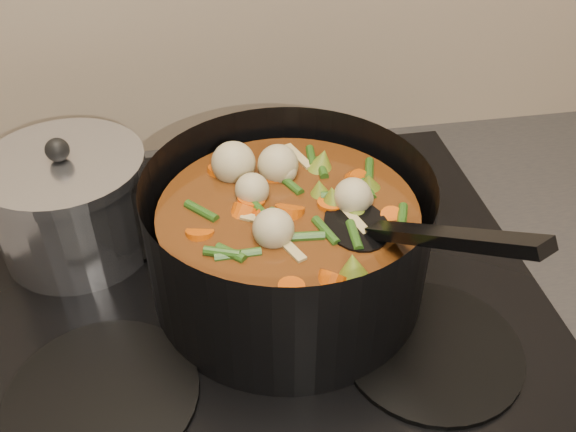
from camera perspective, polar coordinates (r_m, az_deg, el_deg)
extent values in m
cube|color=black|center=(0.75, -2.84, -8.11)|extent=(2.64, 0.64, 0.05)
cube|color=black|center=(0.73, -2.93, -6.24)|extent=(0.62, 0.54, 0.02)
cylinder|color=black|center=(0.64, -16.18, -15.05)|extent=(0.18, 0.18, 0.01)
cylinder|color=black|center=(0.67, 12.63, -11.46)|extent=(0.18, 0.18, 0.01)
cylinder|color=black|center=(0.82, -15.26, -0.40)|extent=(0.18, 0.18, 0.01)
cylinder|color=black|center=(0.84, 6.71, 1.93)|extent=(0.18, 0.18, 0.01)
cylinder|color=black|center=(0.66, 0.00, -1.92)|extent=(0.36, 0.36, 0.14)
cylinder|color=black|center=(0.71, 0.00, -6.04)|extent=(0.29, 0.29, 0.01)
cylinder|color=#602D10|center=(0.67, 0.00, -2.69)|extent=(0.26, 0.26, 0.10)
cylinder|color=orange|center=(0.65, 3.38, 0.79)|extent=(0.03, 0.03, 0.03)
cylinder|color=orange|center=(0.69, 2.99, 3.48)|extent=(0.04, 0.04, 0.03)
cylinder|color=orange|center=(0.72, -2.41, 5.14)|extent=(0.04, 0.04, 0.03)
cylinder|color=orange|center=(0.66, -4.30, 1.59)|extent=(0.03, 0.03, 0.03)
cylinder|color=orange|center=(0.62, -7.09, -1.66)|extent=(0.04, 0.04, 0.03)
cylinder|color=orange|center=(0.61, -0.98, -1.74)|extent=(0.04, 0.04, 0.03)
cylinder|color=orange|center=(0.60, 3.63, -3.02)|extent=(0.04, 0.04, 0.03)
cylinder|color=orange|center=(0.64, 8.89, -0.35)|extent=(0.03, 0.03, 0.03)
cylinder|color=orange|center=(0.67, 3.49, 2.30)|extent=(0.04, 0.04, 0.03)
cylinder|color=orange|center=(0.71, 0.02, 4.67)|extent=(0.04, 0.04, 0.03)
cylinder|color=orange|center=(0.66, -2.52, 1.80)|extent=(0.03, 0.03, 0.03)
cylinder|color=orange|center=(0.64, -6.17, -0.09)|extent=(0.04, 0.04, 0.03)
cylinder|color=orange|center=(0.58, -5.44, -4.67)|extent=(0.04, 0.04, 0.03)
sphere|color=tan|center=(0.65, 5.34, 1.90)|extent=(0.04, 0.04, 0.04)
sphere|color=tan|center=(0.68, -1.15, 4.38)|extent=(0.04, 0.04, 0.04)
sphere|color=tan|center=(0.62, -5.38, 0.39)|extent=(0.04, 0.04, 0.04)
sphere|color=tan|center=(0.59, 1.97, -2.06)|extent=(0.04, 0.04, 0.04)
sphere|color=tan|center=(0.66, 4.93, 2.59)|extent=(0.04, 0.04, 0.04)
cone|color=olive|center=(0.58, -2.36, -3.87)|extent=(0.04, 0.04, 0.03)
cone|color=olive|center=(0.61, 7.02, -1.06)|extent=(0.04, 0.04, 0.03)
cone|color=olive|center=(0.69, 3.87, 4.47)|extent=(0.04, 0.04, 0.03)
cone|color=olive|center=(0.69, -5.10, 3.89)|extent=(0.04, 0.04, 0.03)
cone|color=olive|center=(0.60, -6.24, -2.02)|extent=(0.04, 0.04, 0.03)
cone|color=olive|center=(0.58, 4.02, -3.38)|extent=(0.04, 0.04, 0.03)
cylinder|color=#2C5819|center=(0.67, 2.27, 2.72)|extent=(0.01, 0.04, 0.01)
cylinder|color=#2C5819|center=(0.72, -1.00, 5.69)|extent=(0.04, 0.03, 0.01)
cylinder|color=#2C5819|center=(0.68, -5.31, 3.48)|extent=(0.04, 0.02, 0.01)
cylinder|color=#2C5819|center=(0.64, -5.63, 0.55)|extent=(0.03, 0.04, 0.01)
cylinder|color=#2C5819|center=(0.61, -2.75, -1.07)|extent=(0.03, 0.04, 0.01)
cylinder|color=#2C5819|center=(0.56, 0.35, -5.42)|extent=(0.04, 0.02, 0.01)
cylinder|color=#2C5819|center=(0.60, 5.59, -2.52)|extent=(0.04, 0.03, 0.01)
cylinder|color=#2C5819|center=(0.64, 5.62, 0.79)|extent=(0.01, 0.04, 0.01)
cylinder|color=#2C5819|center=(0.66, 2.80, 2.44)|extent=(0.04, 0.03, 0.01)
cylinder|color=#2C5819|center=(0.72, 0.45, 5.72)|extent=(0.04, 0.02, 0.01)
cylinder|color=#2C5819|center=(0.69, -4.39, 3.99)|extent=(0.02, 0.04, 0.01)
cylinder|color=#2C5819|center=(0.65, -5.54, 1.18)|extent=(0.03, 0.04, 0.01)
cylinder|color=#2C5819|center=(0.62, -3.24, -0.72)|extent=(0.04, 0.02, 0.01)
cylinder|color=#2C5819|center=(0.56, -1.49, -5.35)|extent=(0.04, 0.03, 0.01)
cylinder|color=#2C5819|center=(0.59, 4.57, -3.14)|extent=(0.01, 0.04, 0.01)
cylinder|color=#2C5819|center=(0.63, 5.59, 0.16)|extent=(0.04, 0.03, 0.01)
cube|color=tan|center=(0.63, -6.33, -0.34)|extent=(0.04, 0.01, 0.00)
cube|color=tan|center=(0.59, 2.34, -3.29)|extent=(0.02, 0.04, 0.00)
cube|color=tan|center=(0.66, 5.75, 2.27)|extent=(0.04, 0.03, 0.00)
cube|color=tan|center=(0.69, -2.60, 4.11)|extent=(0.04, 0.04, 0.00)
cube|color=tan|center=(0.61, -5.88, -1.21)|extent=(0.03, 0.04, 0.00)
ellipsoid|color=black|center=(0.62, 6.10, -0.94)|extent=(0.07, 0.08, 0.01)
cube|color=black|center=(0.54, 13.99, -1.88)|extent=(0.10, 0.16, 0.11)
cylinder|color=silver|center=(0.77, -18.56, 0.61)|extent=(0.17, 0.17, 0.11)
cylinder|color=silver|center=(0.74, -19.51, 4.30)|extent=(0.18, 0.18, 0.01)
sphere|color=black|center=(0.73, -19.83, 5.55)|extent=(0.03, 0.03, 0.03)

